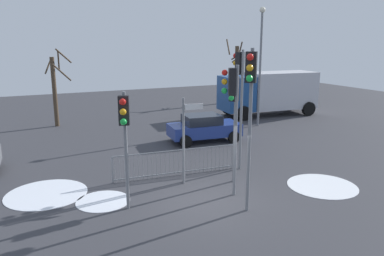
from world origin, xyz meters
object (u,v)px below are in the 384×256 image
at_px(direction_sign_post, 185,137).
at_px(street_lamp, 261,56).
at_px(bare_tree_centre, 55,88).
at_px(traffic_light_rear_left, 234,104).
at_px(traffic_light_mid_left, 240,83).
at_px(traffic_light_foreground_right, 125,126).
at_px(car_blue_mid, 204,127).
at_px(traffic_light_foreground_left, 250,96).
at_px(delivery_truck, 269,91).
at_px(bare_tree_left, 236,72).
at_px(traffic_light_mid_right, 232,102).

distance_m(direction_sign_post, street_lamp, 11.28).
height_order(direction_sign_post, bare_tree_centre, bare_tree_centre).
height_order(traffic_light_rear_left, traffic_light_mid_left, traffic_light_mid_left).
height_order(traffic_light_foreground_right, bare_tree_centre, bare_tree_centre).
height_order(traffic_light_foreground_right, car_blue_mid, traffic_light_foreground_right).
bearing_deg(traffic_light_foreground_left, delivery_truck, -85.96).
distance_m(traffic_light_foreground_left, bare_tree_left, 22.17).
height_order(traffic_light_mid_left, direction_sign_post, traffic_light_mid_left).
bearing_deg(traffic_light_foreground_left, direction_sign_post, -33.87).
bearing_deg(car_blue_mid, traffic_light_mid_right, -103.69).
bearing_deg(traffic_light_rear_left, delivery_truck, -77.54).
height_order(traffic_light_foreground_left, bare_tree_left, bare_tree_left).
bearing_deg(car_blue_mid, bare_tree_left, 57.06).
xyz_separation_m(traffic_light_foreground_left, traffic_light_mid_right, (0.25, 1.42, -0.40)).
bearing_deg(traffic_light_mid_left, traffic_light_foreground_left, -131.64).
relative_size(traffic_light_mid_left, bare_tree_centre, 1.02).
bearing_deg(traffic_light_mid_left, traffic_light_mid_right, -140.45).
height_order(traffic_light_foreground_left, traffic_light_rear_left, traffic_light_foreground_left).
relative_size(traffic_light_rear_left, traffic_light_mid_left, 0.84).
bearing_deg(traffic_light_foreground_left, bare_tree_centre, -32.68).
bearing_deg(bare_tree_centre, street_lamp, -24.33).
xyz_separation_m(traffic_light_foreground_right, traffic_light_mid_left, (5.38, 2.05, 0.84)).
bearing_deg(street_lamp, traffic_light_mid_left, -130.64).
relative_size(bare_tree_left, bare_tree_centre, 1.12).
relative_size(traffic_light_mid_left, street_lamp, 0.68).
bearing_deg(bare_tree_centre, traffic_light_mid_right, -73.02).
height_order(delivery_truck, bare_tree_left, bare_tree_left).
bearing_deg(traffic_light_foreground_right, bare_tree_centre, -66.40).
bearing_deg(traffic_light_foreground_right, traffic_light_mid_left, -138.42).
xyz_separation_m(traffic_light_foreground_right, direction_sign_post, (2.64, 1.37, -0.96)).
xyz_separation_m(traffic_light_foreground_left, traffic_light_mid_left, (2.01, 3.77, -0.10)).
height_order(car_blue_mid, street_lamp, street_lamp).
xyz_separation_m(traffic_light_mid_left, street_lamp, (5.57, 6.49, 0.78)).
distance_m(traffic_light_foreground_left, traffic_light_rear_left, 2.67).
relative_size(direction_sign_post, bare_tree_left, 0.61).
bearing_deg(traffic_light_foreground_left, car_blue_mid, -65.22).
bearing_deg(traffic_light_foreground_right, traffic_light_rear_left, -150.21).
distance_m(traffic_light_foreground_right, direction_sign_post, 3.12).
xyz_separation_m(car_blue_mid, bare_tree_centre, (-6.74, 7.23, 1.67)).
bearing_deg(bare_tree_left, direction_sign_post, -127.03).
bearing_deg(delivery_truck, traffic_light_foreground_right, 44.51).
bearing_deg(bare_tree_centre, traffic_light_rear_left, -69.20).
bearing_deg(bare_tree_centre, car_blue_mid, -47.00).
relative_size(traffic_light_mid_left, direction_sign_post, 1.51).
bearing_deg(delivery_truck, direction_sign_post, 46.87).
height_order(traffic_light_mid_right, bare_tree_left, bare_tree_left).
xyz_separation_m(direction_sign_post, car_blue_mid, (3.42, 5.21, -1.08)).
height_order(traffic_light_rear_left, direction_sign_post, traffic_light_rear_left).
bearing_deg(delivery_truck, street_lamp, 49.27).
relative_size(traffic_light_foreground_left, traffic_light_rear_left, 1.23).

